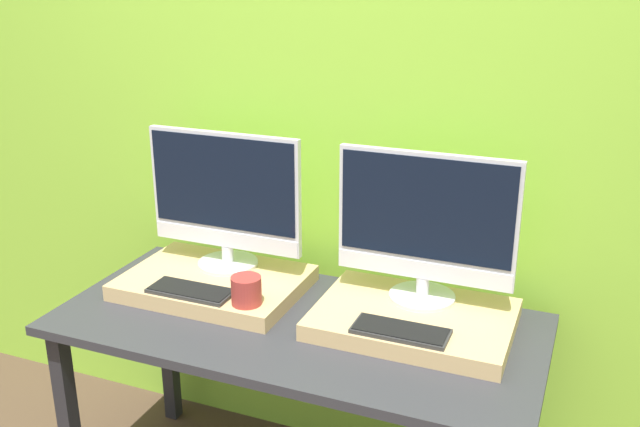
% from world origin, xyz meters
% --- Properties ---
extents(wall_back, '(8.00, 0.04, 2.60)m').
position_xyz_m(wall_back, '(0.00, 0.76, 1.30)').
color(wall_back, '#8CC638').
rests_on(wall_back, ground_plane).
extents(workbench, '(1.49, 0.69, 0.72)m').
position_xyz_m(workbench, '(0.00, 0.35, 0.64)').
color(workbench, '#2D2D33').
rests_on(workbench, ground_plane).
extents(wooden_riser_left, '(0.58, 0.42, 0.05)m').
position_xyz_m(wooden_riser_left, '(-0.34, 0.44, 0.74)').
color(wooden_riser_left, tan).
rests_on(wooden_riser_left, workbench).
extents(monitor_left, '(0.55, 0.21, 0.47)m').
position_xyz_m(monitor_left, '(-0.34, 0.53, 1.01)').
color(monitor_left, silver).
rests_on(monitor_left, wooden_riser_left).
extents(keyboard_left, '(0.27, 0.11, 0.01)m').
position_xyz_m(keyboard_left, '(-0.34, 0.30, 0.78)').
color(keyboard_left, '#2D2D2D').
rests_on(keyboard_left, wooden_riser_left).
extents(mug, '(0.09, 0.09, 0.09)m').
position_xyz_m(mug, '(-0.14, 0.30, 0.81)').
color(mug, '#9E332D').
rests_on(mug, wooden_riser_left).
extents(wooden_riser_right, '(0.58, 0.42, 0.05)m').
position_xyz_m(wooden_riser_right, '(0.34, 0.44, 0.74)').
color(wooden_riser_right, tan).
rests_on(wooden_riser_right, workbench).
extents(monitor_right, '(0.55, 0.21, 0.47)m').
position_xyz_m(monitor_right, '(0.34, 0.53, 1.01)').
color(monitor_right, silver).
rests_on(monitor_right, wooden_riser_right).
extents(keyboard_right, '(0.27, 0.11, 0.01)m').
position_xyz_m(keyboard_right, '(0.34, 0.30, 0.78)').
color(keyboard_right, '#2D2D2D').
rests_on(keyboard_right, wooden_riser_right).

